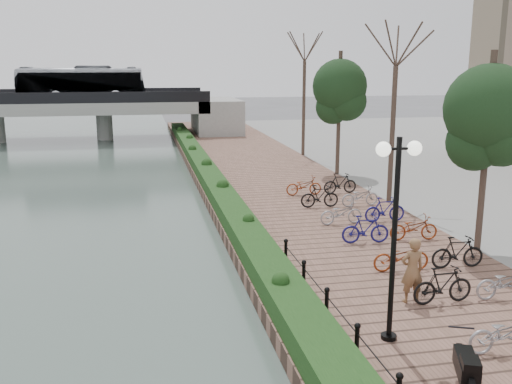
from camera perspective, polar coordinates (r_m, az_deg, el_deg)
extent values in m
cube|color=brown|center=(26.52, 3.87, -1.15)|extent=(8.00, 75.00, 0.50)
cube|color=black|center=(28.14, -4.16, 0.79)|extent=(1.10, 56.00, 0.60)
cylinder|color=black|center=(12.54, 10.05, -14.58)|extent=(0.10, 0.10, 0.70)
cylinder|color=black|center=(14.23, 7.08, -11.06)|extent=(0.10, 0.10, 0.70)
cylinder|color=black|center=(16.00, 4.80, -8.27)|extent=(0.10, 0.10, 0.70)
cylinder|color=black|center=(17.81, 3.00, -6.04)|extent=(0.10, 0.10, 0.70)
cylinder|color=black|center=(12.76, 13.63, -4.86)|extent=(0.12, 0.12, 4.57)
cylinder|color=black|center=(12.32, 14.11, 4.22)|extent=(0.70, 0.06, 0.06)
sphere|color=white|center=(12.17, 12.62, 4.20)|extent=(0.32, 0.32, 0.32)
sphere|color=white|center=(12.47, 15.57, 4.24)|extent=(0.32, 0.32, 0.32)
imported|color=brown|center=(15.35, 15.35, -7.56)|extent=(0.65, 0.44, 1.73)
imported|color=#98979C|center=(13.55, 23.91, -12.91)|extent=(0.60, 1.71, 0.90)
imported|color=black|center=(15.52, 18.39, -8.98)|extent=(0.47, 1.66, 1.00)
imported|color=maroon|center=(17.69, 14.22, -6.22)|extent=(0.60, 1.72, 0.90)
imported|color=navy|center=(19.93, 11.03, -3.78)|extent=(0.47, 1.66, 1.00)
imported|color=#98979C|center=(22.28, 8.49, -2.07)|extent=(0.60, 1.71, 0.90)
imported|color=black|center=(24.65, 6.46, -0.47)|extent=(0.47, 1.66, 1.00)
imported|color=maroon|center=(27.09, 4.78, 0.64)|extent=(0.60, 1.72, 0.90)
imported|color=#98979C|center=(16.48, 23.88, -8.35)|extent=(0.60, 1.71, 0.90)
imported|color=black|center=(18.51, 19.29, -5.55)|extent=(0.47, 1.66, 1.00)
imported|color=maroon|center=(20.69, 15.65, -3.56)|extent=(0.60, 1.71, 0.90)
imported|color=navy|center=(22.93, 12.73, -1.70)|extent=(0.47, 1.66, 1.00)
imported|color=#98979C|center=(25.27, 10.34, -0.39)|extent=(0.60, 1.72, 0.90)
imported|color=black|center=(27.63, 8.37, 0.89)|extent=(0.47, 1.66, 1.00)
cube|color=black|center=(57.59, -23.92, 8.95)|extent=(36.00, 0.15, 0.90)
cylinder|color=gray|center=(52.70, -14.91, 6.41)|extent=(1.40, 1.40, 2.50)
imported|color=silver|center=(52.58, -17.02, 10.37)|extent=(2.52, 10.77, 3.00)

